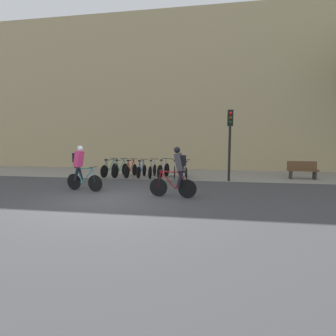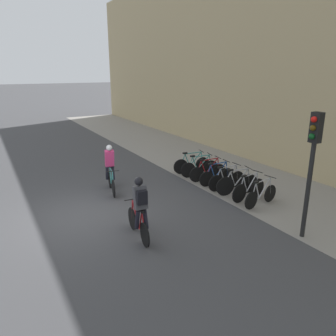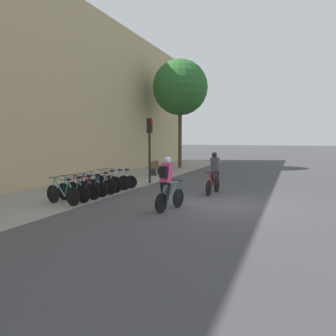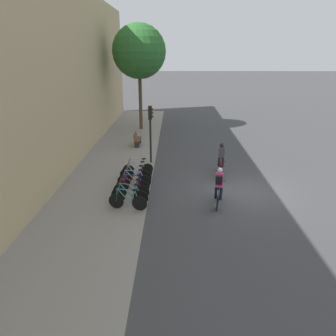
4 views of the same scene
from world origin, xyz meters
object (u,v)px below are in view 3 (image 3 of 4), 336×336
(parked_bike_1, at_px, (73,191))
(parked_bike_2, at_px, (83,189))
(cyclist_pink, at_px, (167,182))
(parked_bike_0, at_px, (63,193))
(parked_bike_7, at_px, (121,180))
(cyclist_grey, at_px, (214,171))
(parked_bike_6, at_px, (114,181))
(traffic_light_pole, at_px, (150,138))
(parked_bike_3, at_px, (92,187))
(parked_bike_5, at_px, (107,182))
(parked_bike_4, at_px, (100,185))
(bench, at_px, (156,168))

(parked_bike_1, relative_size, parked_bike_2, 1.00)
(cyclist_pink, height_order, parked_bike_0, cyclist_pink)
(parked_bike_7, bearing_deg, cyclist_grey, -88.46)
(parked_bike_1, height_order, parked_bike_6, parked_bike_6)
(cyclist_grey, bearing_deg, parked_bike_7, 91.54)
(parked_bike_6, bearing_deg, cyclist_pink, -129.80)
(parked_bike_6, height_order, traffic_light_pole, traffic_light_pole)
(parked_bike_6, relative_size, traffic_light_pole, 0.48)
(parked_bike_3, bearing_deg, parked_bike_5, 0.10)
(parked_bike_5, distance_m, parked_bike_7, 1.19)
(cyclist_pink, relative_size, traffic_light_pole, 0.52)
(parked_bike_3, bearing_deg, parked_bike_2, -179.97)
(parked_bike_3, distance_m, parked_bike_6, 1.77)
(parked_bike_0, relative_size, parked_bike_4, 1.01)
(parked_bike_3, bearing_deg, parked_bike_7, -0.01)
(parked_bike_4, relative_size, parked_bike_7, 1.02)
(cyclist_grey, xyz_separation_m, parked_bike_6, (-0.71, 4.47, -0.55))
(parked_bike_1, height_order, bench, parked_bike_1)
(parked_bike_2, xyz_separation_m, parked_bike_4, (1.18, 0.00, 0.00))
(traffic_light_pole, bearing_deg, parked_bike_2, 173.72)
(parked_bike_0, xyz_separation_m, parked_bike_1, (0.59, -0.00, -0.00))
(parked_bike_7, xyz_separation_m, bench, (5.82, 0.69, 0.08))
(parked_bike_0, xyz_separation_m, parked_bike_7, (4.14, -0.00, -0.02))
(parked_bike_3, relative_size, parked_bike_7, 0.99)
(parked_bike_1, relative_size, parked_bike_7, 1.04)
(parked_bike_0, xyz_separation_m, parked_bike_6, (3.54, 0.00, 0.00))
(parked_bike_4, height_order, bench, parked_bike_4)
(parked_bike_5, xyz_separation_m, traffic_light_pole, (3.30, -0.56, 1.93))
(parked_bike_2, height_order, parked_bike_3, parked_bike_2)
(parked_bike_1, xyz_separation_m, parked_bike_5, (2.36, 0.00, 0.02))
(parked_bike_5, distance_m, traffic_light_pole, 3.87)
(traffic_light_pole, bearing_deg, parked_bike_5, 170.36)
(parked_bike_4, height_order, parked_bike_6, parked_bike_6)
(cyclist_pink, height_order, parked_bike_1, cyclist_pink)
(parked_bike_5, bearing_deg, cyclist_grey, -73.71)
(cyclist_pink, relative_size, parked_bike_0, 1.06)
(parked_bike_2, distance_m, parked_bike_7, 2.95)
(parked_bike_1, distance_m, parked_bike_3, 1.18)
(parked_bike_5, xyz_separation_m, parked_bike_6, (0.59, -0.00, -0.01))
(cyclist_pink, distance_m, parked_bike_2, 3.97)
(cyclist_grey, bearing_deg, parked_bike_6, 99.06)
(parked_bike_2, relative_size, parked_bike_4, 1.01)
(parked_bike_1, distance_m, parked_bike_2, 0.59)
(cyclist_pink, xyz_separation_m, parked_bike_5, (2.61, 3.84, -0.53))
(parked_bike_6, bearing_deg, parked_bike_7, -0.18)
(parked_bike_5, relative_size, parked_bike_7, 1.02)
(parked_bike_0, xyz_separation_m, parked_bike_5, (2.95, 0.00, 0.02))
(parked_bike_6, distance_m, parked_bike_7, 0.59)
(cyclist_grey, bearing_deg, parked_bike_3, 119.09)
(parked_bike_2, height_order, parked_bike_7, parked_bike_2)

